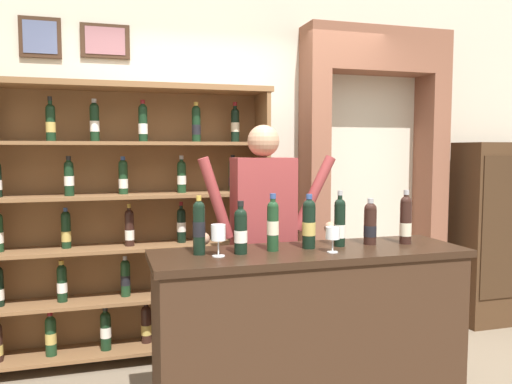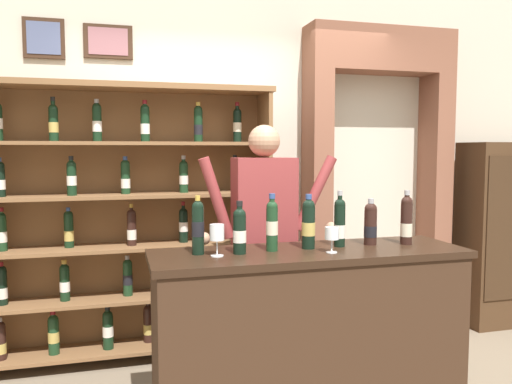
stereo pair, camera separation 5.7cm
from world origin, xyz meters
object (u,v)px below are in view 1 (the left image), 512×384
object	(u,v)px
tasting_bottle_chianti	(370,223)
tasting_bottle_brunello	(340,222)
tasting_bottle_grappa	(406,220)
tasting_bottle_prosecco	(273,224)
wine_shelf	(125,218)
wine_glass_spare	(218,234)
tasting_bottle_bianco	(199,226)
tasting_bottle_riserva	(309,223)
side_cabinet	(504,232)
wine_glass_left	(333,234)
tasting_bottle_super_tuscan	(241,230)
tasting_counter	(310,338)
shopkeeper	(264,227)

from	to	relation	value
tasting_bottle_chianti	tasting_bottle_brunello	bearing A→B (deg)	-178.15
tasting_bottle_brunello	tasting_bottle_grappa	bearing A→B (deg)	-4.96
tasting_bottle_chianti	tasting_bottle_prosecco	bearing A→B (deg)	-177.69
wine_shelf	tasting_bottle_chianti	distance (m)	1.78
wine_glass_spare	wine_shelf	bearing A→B (deg)	109.27
tasting_bottle_brunello	tasting_bottle_chianti	size ratio (longest dim) A/B	1.19
tasting_bottle_bianco	wine_glass_spare	size ratio (longest dim) A/B	1.87
tasting_bottle_riserva	tasting_bottle_brunello	size ratio (longest dim) A/B	0.95
tasting_bottle_prosecco	wine_glass_spare	bearing A→B (deg)	-169.20
wine_shelf	tasting_bottle_riserva	bearing A→B (deg)	-50.02
wine_shelf	tasting_bottle_brunello	xyz separation A→B (m)	(1.16, -1.14, 0.08)
side_cabinet	wine_glass_spare	bearing A→B (deg)	-157.85
wine_glass_spare	wine_glass_left	distance (m)	0.62
tasting_bottle_super_tuscan	wine_glass_left	xyz separation A→B (m)	(0.49, -0.11, -0.03)
tasting_bottle_prosecco	wine_glass_spare	world-z (taller)	tasting_bottle_prosecco
wine_shelf	tasting_counter	world-z (taller)	wine_shelf
tasting_bottle_brunello	tasting_bottle_riserva	bearing A→B (deg)	-177.91
tasting_bottle_super_tuscan	wine_glass_spare	size ratio (longest dim) A/B	1.69
tasting_counter	tasting_bottle_super_tuscan	bearing A→B (deg)	178.45
tasting_bottle_brunello	tasting_bottle_grappa	distance (m)	0.41
side_cabinet	tasting_bottle_grappa	world-z (taller)	side_cabinet
side_cabinet	wine_glass_left	bearing A→B (deg)	-151.18
wine_glass_spare	tasting_bottle_bianco	bearing A→B (deg)	138.96
tasting_counter	tasting_bottle_prosecco	size ratio (longest dim) A/B	5.56
tasting_bottle_riserva	wine_glass_spare	bearing A→B (deg)	-172.37
shopkeeper	tasting_bottle_super_tuscan	xyz separation A→B (m)	(-0.29, -0.53, 0.07)
tasting_bottle_super_tuscan	tasting_bottle_grappa	distance (m)	1.01
tasting_bottle_bianco	wine_glass_spare	world-z (taller)	tasting_bottle_bianco
side_cabinet	tasting_bottle_prosecco	xyz separation A→B (m)	(-2.57, -1.12, 0.34)
tasting_bottle_brunello	tasting_bottle_chianti	world-z (taller)	tasting_bottle_brunello
tasting_bottle_chianti	wine_glass_left	bearing A→B (deg)	-153.08
tasting_bottle_brunello	side_cabinet	bearing A→B (deg)	26.95
wine_shelf	tasting_bottle_brunello	world-z (taller)	wine_shelf
wine_shelf	tasting_bottle_riserva	distance (m)	1.51
tasting_bottle_prosecco	tasting_bottle_riserva	size ratio (longest dim) A/B	1.03
side_cabinet	tasting_bottle_bianco	size ratio (longest dim) A/B	5.14
tasting_bottle_bianco	tasting_bottle_super_tuscan	world-z (taller)	tasting_bottle_bianco
side_cabinet	wine_glass_spare	distance (m)	3.14
shopkeeper	wine_glass_left	xyz separation A→B (m)	(0.20, -0.63, 0.05)
tasting_bottle_super_tuscan	tasting_bottle_prosecco	size ratio (longest dim) A/B	0.90
tasting_bottle_bianco	tasting_bottle_prosecco	bearing A→B (deg)	-2.20
tasting_counter	wine_shelf	bearing A→B (deg)	128.52
side_cabinet	tasting_bottle_riserva	size ratio (longest dim) A/B	5.26
side_cabinet	tasting_counter	world-z (taller)	side_cabinet
shopkeeper	tasting_bottle_chianti	bearing A→B (deg)	-42.80
wine_shelf	tasting_bottle_prosecco	size ratio (longest dim) A/B	6.70
wine_glass_left	tasting_bottle_riserva	bearing A→B (deg)	118.40
wine_shelf	tasting_bottle_super_tuscan	distance (m)	1.32
tasting_counter	tasting_bottle_brunello	xyz separation A→B (m)	(0.20, 0.06, 0.64)
tasting_bottle_chianti	tasting_bottle_bianco	bearing A→B (deg)	-179.49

